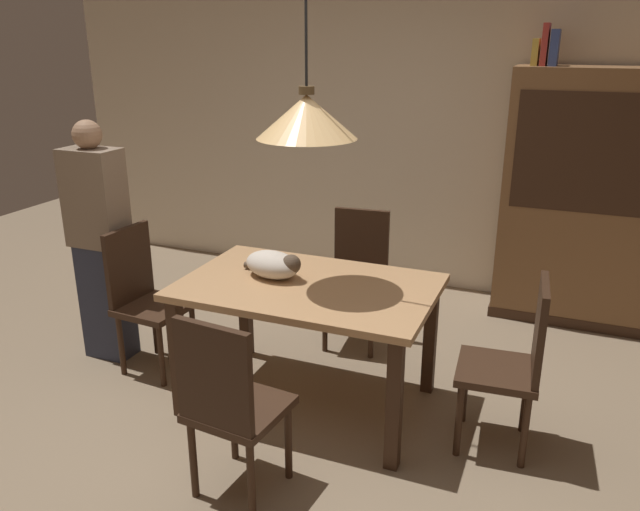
{
  "coord_description": "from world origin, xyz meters",
  "views": [
    {
      "loc": [
        1.29,
        -2.5,
        2.05
      ],
      "look_at": [
        0.01,
        0.67,
        0.85
      ],
      "focal_mm": 35.36,
      "sensor_mm": 36.0,
      "label": 1
    }
  ],
  "objects_px": {
    "pendant_lamp": "(307,116)",
    "hutch_bookcase": "(581,205)",
    "book_yellow_short": "(536,52)",
    "book_blue_wide": "(555,48)",
    "chair_left_side": "(144,294)",
    "book_red_tall": "(545,44)",
    "chair_far_back": "(357,272)",
    "chair_right_side": "(515,359)",
    "person_standing": "(100,243)",
    "cat_sleeping": "(274,265)",
    "dining_table": "(308,301)",
    "chair_near_front": "(229,402)"
  },
  "relations": [
    {
      "from": "pendant_lamp",
      "to": "book_yellow_short",
      "type": "distance_m",
      "value": 2.09
    },
    {
      "from": "chair_left_side",
      "to": "book_red_tall",
      "type": "xyz_separation_m",
      "value": [
        2.13,
        1.84,
        1.48
      ]
    },
    {
      "from": "chair_left_side",
      "to": "book_red_tall",
      "type": "relative_size",
      "value": 3.32
    },
    {
      "from": "book_red_tall",
      "to": "book_blue_wide",
      "type": "xyz_separation_m",
      "value": [
        0.06,
        0.0,
        -0.02
      ]
    },
    {
      "from": "chair_right_side",
      "to": "person_standing",
      "type": "xyz_separation_m",
      "value": [
        -2.6,
        0.04,
        0.28
      ]
    },
    {
      "from": "book_yellow_short",
      "to": "book_blue_wide",
      "type": "xyz_separation_m",
      "value": [
        0.12,
        0.0,
        0.03
      ]
    },
    {
      "from": "chair_near_front",
      "to": "book_red_tall",
      "type": "xyz_separation_m",
      "value": [
        1.01,
        2.72,
        1.48
      ]
    },
    {
      "from": "book_blue_wide",
      "to": "chair_far_back",
      "type": "bearing_deg",
      "value": -137.82
    },
    {
      "from": "chair_left_side",
      "to": "pendant_lamp",
      "type": "relative_size",
      "value": 0.72
    },
    {
      "from": "chair_near_front",
      "to": "chair_right_side",
      "type": "distance_m",
      "value": 1.44
    },
    {
      "from": "cat_sleeping",
      "to": "dining_table",
      "type": "bearing_deg",
      "value": -5.41
    },
    {
      "from": "book_yellow_short",
      "to": "cat_sleeping",
      "type": "bearing_deg",
      "value": -122.4
    },
    {
      "from": "pendant_lamp",
      "to": "person_standing",
      "type": "relative_size",
      "value": 0.83
    },
    {
      "from": "chair_left_side",
      "to": "chair_far_back",
      "type": "bearing_deg",
      "value": 37.88
    },
    {
      "from": "dining_table",
      "to": "chair_right_side",
      "type": "relative_size",
      "value": 1.51
    },
    {
      "from": "dining_table",
      "to": "hutch_bookcase",
      "type": "xyz_separation_m",
      "value": [
        1.37,
        1.84,
        0.24
      ]
    },
    {
      "from": "chair_far_back",
      "to": "book_yellow_short",
      "type": "relative_size",
      "value": 4.65
    },
    {
      "from": "chair_far_back",
      "to": "pendant_lamp",
      "type": "height_order",
      "value": "pendant_lamp"
    },
    {
      "from": "chair_far_back",
      "to": "dining_table",
      "type": "bearing_deg",
      "value": -89.55
    },
    {
      "from": "chair_far_back",
      "to": "chair_right_side",
      "type": "distance_m",
      "value": 1.43
    },
    {
      "from": "dining_table",
      "to": "chair_far_back",
      "type": "bearing_deg",
      "value": 90.45
    },
    {
      "from": "chair_near_front",
      "to": "cat_sleeping",
      "type": "height_order",
      "value": "chair_near_front"
    },
    {
      "from": "dining_table",
      "to": "hutch_bookcase",
      "type": "bearing_deg",
      "value": 53.41
    },
    {
      "from": "hutch_bookcase",
      "to": "person_standing",
      "type": "distance_m",
      "value": 3.36
    },
    {
      "from": "book_yellow_short",
      "to": "chair_near_front",
      "type": "bearing_deg",
      "value": -109.22
    },
    {
      "from": "book_blue_wide",
      "to": "cat_sleeping",
      "type": "bearing_deg",
      "value": -125.01
    },
    {
      "from": "chair_near_front",
      "to": "person_standing",
      "type": "distance_m",
      "value": 1.75
    },
    {
      "from": "chair_near_front",
      "to": "cat_sleeping",
      "type": "relative_size",
      "value": 2.32
    },
    {
      "from": "chair_right_side",
      "to": "cat_sleeping",
      "type": "bearing_deg",
      "value": 179.39
    },
    {
      "from": "chair_left_side",
      "to": "book_red_tall",
      "type": "height_order",
      "value": "book_red_tall"
    },
    {
      "from": "chair_left_side",
      "to": "hutch_bookcase",
      "type": "bearing_deg",
      "value": 36.36
    },
    {
      "from": "pendant_lamp",
      "to": "hutch_bookcase",
      "type": "xyz_separation_m",
      "value": [
        1.37,
        1.84,
        -0.77
      ]
    },
    {
      "from": "book_yellow_short",
      "to": "book_blue_wide",
      "type": "bearing_deg",
      "value": 0.0
    },
    {
      "from": "chair_right_side",
      "to": "book_yellow_short",
      "type": "relative_size",
      "value": 4.65
    },
    {
      "from": "chair_near_front",
      "to": "hutch_bookcase",
      "type": "height_order",
      "value": "hutch_bookcase"
    },
    {
      "from": "person_standing",
      "to": "book_blue_wide",
      "type": "bearing_deg",
      "value": 35.38
    },
    {
      "from": "chair_far_back",
      "to": "chair_right_side",
      "type": "xyz_separation_m",
      "value": [
        1.13,
        -0.87,
        0.0
      ]
    },
    {
      "from": "person_standing",
      "to": "book_yellow_short",
      "type": "bearing_deg",
      "value": 36.71
    },
    {
      "from": "chair_right_side",
      "to": "book_blue_wide",
      "type": "xyz_separation_m",
      "value": [
        -0.07,
        1.84,
        1.46
      ]
    },
    {
      "from": "chair_far_back",
      "to": "book_red_tall",
      "type": "bearing_deg",
      "value": 43.91
    },
    {
      "from": "book_red_tall",
      "to": "pendant_lamp",
      "type": "bearing_deg",
      "value": -118.41
    },
    {
      "from": "chair_near_front",
      "to": "book_red_tall",
      "type": "relative_size",
      "value": 3.32
    },
    {
      "from": "chair_far_back",
      "to": "chair_right_side",
      "type": "bearing_deg",
      "value": -37.53
    },
    {
      "from": "chair_far_back",
      "to": "book_blue_wide",
      "type": "relative_size",
      "value": 3.88
    },
    {
      "from": "dining_table",
      "to": "chair_far_back",
      "type": "relative_size",
      "value": 1.51
    },
    {
      "from": "dining_table",
      "to": "chair_far_back",
      "type": "xyz_separation_m",
      "value": [
        -0.01,
        0.88,
        -0.14
      ]
    },
    {
      "from": "cat_sleeping",
      "to": "book_red_tall",
      "type": "bearing_deg",
      "value": 56.34
    },
    {
      "from": "book_yellow_short",
      "to": "person_standing",
      "type": "height_order",
      "value": "book_yellow_short"
    },
    {
      "from": "chair_far_back",
      "to": "person_standing",
      "type": "height_order",
      "value": "person_standing"
    },
    {
      "from": "book_red_tall",
      "to": "person_standing",
      "type": "relative_size",
      "value": 0.18
    }
  ]
}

